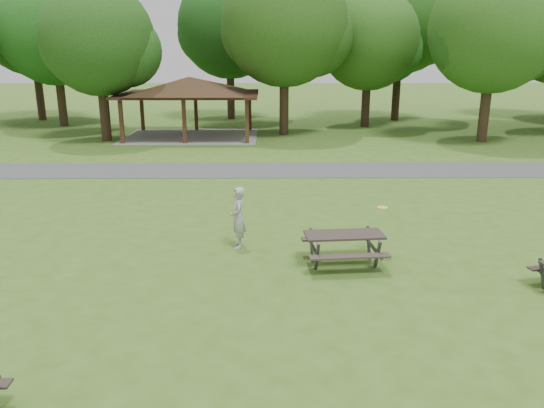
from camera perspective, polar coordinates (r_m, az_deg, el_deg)
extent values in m
plane|color=#395E1A|center=(11.46, -4.91, -11.96)|extent=(160.00, 160.00, 0.00)
cube|color=#404143|center=(24.68, -2.56, 3.65)|extent=(120.00, 3.20, 0.02)
cube|color=#382114|center=(32.77, -15.89, 8.49)|extent=(0.22, 0.22, 2.60)
cube|color=#3C2015|center=(37.97, -13.80, 9.64)|extent=(0.22, 0.22, 2.60)
cube|color=#3B1F15|center=(32.00, -9.41, 8.72)|extent=(0.22, 0.22, 2.60)
cube|color=#3B2215|center=(37.31, -8.18, 9.83)|extent=(0.22, 0.22, 2.60)
cube|color=#3B2515|center=(31.65, -2.70, 8.83)|extent=(0.22, 0.22, 2.60)
cube|color=#341D13|center=(37.01, -2.40, 9.93)|extent=(0.22, 0.22, 2.60)
cube|color=black|center=(34.52, -8.85, 11.59)|extent=(8.60, 6.60, 0.16)
pyramid|color=black|center=(34.47, -8.89, 12.55)|extent=(7.01, 7.01, 1.00)
cube|color=gray|center=(34.83, -8.66, 7.22)|extent=(8.40, 6.40, 0.03)
cylinder|color=black|center=(41.94, -21.70, 10.42)|extent=(0.60, 0.60, 3.85)
sphere|color=#174E16|center=(41.81, -22.42, 17.02)|extent=(7.80, 7.80, 7.80)
sphere|color=#1E4A15|center=(41.49, -19.81, 16.21)|extent=(5.07, 5.07, 5.07)
sphere|color=#1D4313|center=(42.19, -24.48, 15.99)|extent=(4.68, 4.68, 4.68)
cylinder|color=black|center=(34.22, -17.56, 9.43)|extent=(0.60, 0.60, 3.50)
sphere|color=#184012|center=(34.03, -18.19, 16.49)|extent=(6.60, 6.60, 6.60)
sphere|color=#184714|center=(33.91, -15.45, 15.59)|extent=(4.29, 4.29, 4.29)
sphere|color=#194614|center=(34.24, -20.40, 15.46)|extent=(3.96, 3.96, 3.96)
cylinder|color=#302015|center=(35.25, 1.31, 10.78)|extent=(0.60, 0.60, 4.02)
sphere|color=#1F4714|center=(35.12, 1.36, 18.95)|extent=(8.00, 8.00, 8.00)
sphere|color=#1B4112|center=(35.49, 4.38, 17.59)|extent=(5.20, 5.20, 5.20)
sphere|color=#1C4012|center=(34.88, -1.40, 17.98)|extent=(4.80, 4.80, 4.80)
cylinder|color=black|center=(39.39, 10.05, 10.69)|extent=(0.60, 0.60, 3.43)
sphere|color=#204C15|center=(39.22, 10.37, 17.01)|extent=(7.00, 7.00, 7.00)
sphere|color=#174E16|center=(39.83, 12.55, 15.87)|extent=(4.55, 4.55, 4.55)
sphere|color=#184313|center=(38.79, 8.27, 16.33)|extent=(4.20, 4.20, 4.20)
cylinder|color=#312116|center=(34.83, 21.90, 9.36)|extent=(0.60, 0.60, 3.78)
sphere|color=#204E16|center=(34.67, 22.75, 17.01)|extent=(7.40, 7.40, 7.40)
sphere|color=#144012|center=(35.59, 24.98, 15.52)|extent=(4.81, 4.81, 4.81)
sphere|color=#173F12|center=(33.93, 20.38, 16.34)|extent=(4.44, 4.44, 4.44)
sphere|color=#1A4413|center=(39.48, 26.93, 16.46)|extent=(4.92, 4.92, 4.92)
cylinder|color=#321E16|center=(46.27, -23.74, 10.98)|extent=(0.60, 0.60, 4.38)
sphere|color=#174714|center=(46.20, -24.50, 17.37)|extent=(8.00, 8.00, 8.00)
sphere|color=#144614|center=(45.79, -22.08, 16.65)|extent=(5.20, 5.20, 5.20)
sphere|color=#144814|center=(46.64, -26.39, 16.39)|extent=(4.80, 4.80, 4.80)
cylinder|color=black|center=(43.29, -4.46, 11.84)|extent=(0.60, 0.60, 4.13)
sphere|color=#123F12|center=(43.19, -4.61, 18.55)|extent=(8.00, 8.00, 8.00)
sphere|color=#1A4814|center=(43.38, -2.07, 17.52)|extent=(5.20, 5.20, 5.20)
sphere|color=#144513|center=(43.11, -6.84, 17.70)|extent=(4.80, 4.80, 4.80)
cylinder|color=black|center=(43.38, 13.23, 11.76)|extent=(0.60, 0.60, 4.55)
sphere|color=#1C4C15|center=(43.33, 13.71, 18.91)|extent=(8.40, 8.40, 8.40)
sphere|color=#164814|center=(44.06, 16.04, 17.61)|extent=(5.46, 5.46, 5.46)
sphere|color=#1B4413|center=(42.74, 11.42, 18.24)|extent=(5.04, 5.04, 5.04)
sphere|color=#204E16|center=(48.43, 26.97, 16.13)|extent=(4.80, 4.80, 4.80)
cube|color=#2C241F|center=(13.80, 7.78, -3.29)|extent=(2.08, 0.97, 0.06)
cube|color=#332A25|center=(13.31, 8.37, -5.60)|extent=(2.04, 0.46, 0.04)
cube|color=#302722|center=(14.52, 7.15, -3.65)|extent=(2.04, 0.46, 0.04)
cube|color=#3E3E41|center=(13.41, 4.87, -5.67)|extent=(0.10, 0.43, 0.88)
cube|color=#474649|center=(14.18, 4.27, -4.41)|extent=(0.10, 0.43, 0.88)
cube|color=#3E3E40|center=(13.78, 4.56, -4.89)|extent=(0.21, 1.64, 0.06)
cube|color=#434245|center=(13.76, 11.28, -5.36)|extent=(0.10, 0.43, 0.88)
cube|color=#3D3D40|center=(14.51, 10.35, -4.14)|extent=(0.10, 0.43, 0.88)
cube|color=#424245|center=(14.12, 10.81, -4.61)|extent=(0.21, 1.64, 0.06)
cube|color=#38383A|center=(14.07, 27.08, -6.73)|extent=(0.13, 0.35, 0.72)
cylinder|color=yellow|center=(14.50, 11.79, -0.38)|extent=(0.36, 0.36, 0.02)
imported|color=#A5A5A8|center=(14.90, -3.67, -1.46)|extent=(0.49, 0.68, 1.75)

